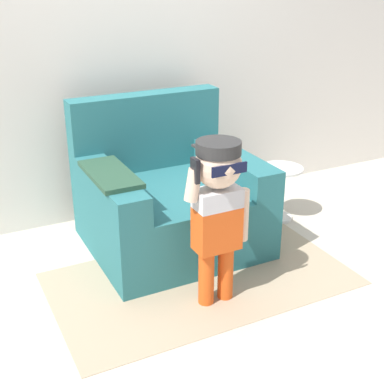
% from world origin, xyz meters
% --- Properties ---
extents(ground_plane, '(10.00, 10.00, 0.00)m').
position_xyz_m(ground_plane, '(0.00, 0.00, 0.00)').
color(ground_plane, beige).
extents(wall_back, '(10.00, 0.05, 2.60)m').
position_xyz_m(wall_back, '(0.00, 0.79, 1.30)').
color(wall_back, silver).
rests_on(wall_back, ground_plane).
extents(armchair, '(1.13, 1.04, 1.00)m').
position_xyz_m(armchair, '(0.07, 0.13, 0.33)').
color(armchair, '#286B70').
rests_on(armchair, ground_plane).
extents(person_child, '(0.40, 0.30, 0.98)m').
position_xyz_m(person_child, '(0.02, -0.66, 0.66)').
color(person_child, '#E05119').
rests_on(person_child, ground_plane).
extents(side_table, '(0.32, 0.32, 0.42)m').
position_xyz_m(side_table, '(0.99, 0.08, 0.26)').
color(side_table, white).
rests_on(side_table, ground_plane).
extents(rug, '(1.85, 1.05, 0.01)m').
position_xyz_m(rug, '(0.04, -0.43, 0.00)').
color(rug, tan).
rests_on(rug, ground_plane).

